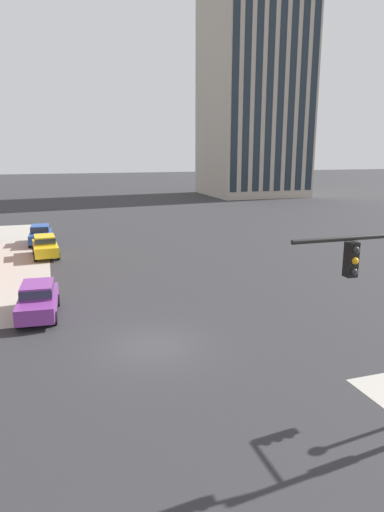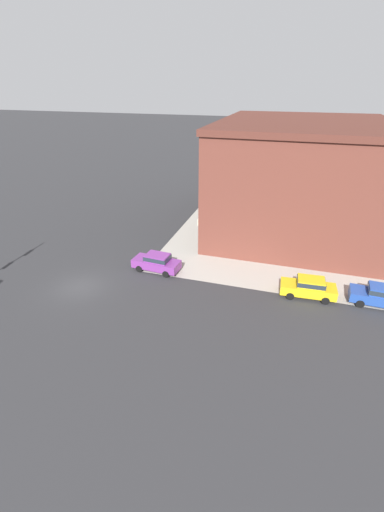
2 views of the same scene
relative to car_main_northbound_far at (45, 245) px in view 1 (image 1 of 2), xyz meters
name	(u,v)px [view 1 (image 1 of 2)]	position (x,y,z in m)	size (l,w,h in m)	color
ground_plane	(153,346)	(4.27, -18.83, -0.92)	(320.00, 320.00, 0.00)	#2D2D30
car_main_northbound_far	(45,245)	(0.00, 0.00, 0.00)	(2.07, 4.49, 1.68)	gold
car_main_southbound_near	(38,298)	(-0.38, -13.56, 0.00)	(2.13, 4.52, 1.68)	#7A3389
car_main_southbound_far	(40,234)	(-0.38, 5.41, 0.00)	(2.07, 4.49, 1.68)	#23479E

